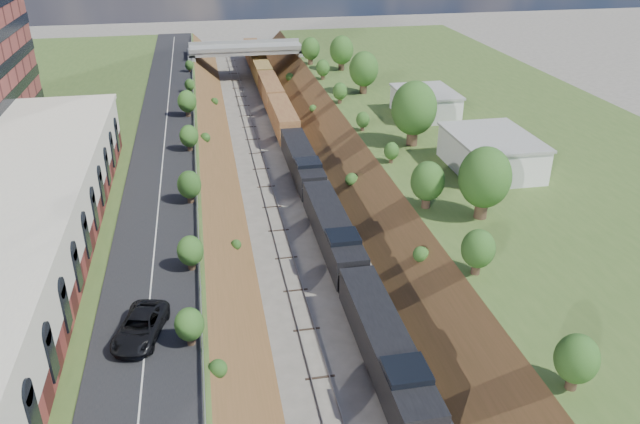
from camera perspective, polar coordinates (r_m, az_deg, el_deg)
The scene contains 15 objects.
platform_left at distance 82.66m, azimuth -26.18°, elevation 1.19°, with size 44.00×180.00×5.00m, color #3E5824.
platform_right at distance 90.22m, azimuth 18.37°, elevation 4.59°, with size 44.00×180.00×5.00m, color #3E5824.
embankment_left at distance 80.39m, azimuth -10.65°, elevation 0.93°, with size 7.07×180.00×7.07m, color brown.
embankment_right at distance 83.06m, azimuth 4.66°, elevation 2.17°, with size 7.07×180.00×7.07m, color brown.
rail_left_track at distance 80.68m, azimuth -4.70°, elevation 1.48°, with size 1.58×180.00×0.18m, color gray.
rail_right_track at distance 81.31m, azimuth -1.06°, elevation 1.78°, with size 1.58×180.00×0.18m, color gray.
road at distance 78.60m, azimuth -14.23°, elevation 3.98°, with size 8.00×180.00×0.10m, color black.
guardrail at distance 78.05m, azimuth -11.28°, elevation 4.53°, with size 0.10×171.00×0.70m.
overpass at distance 138.36m, azimuth -6.74°, elevation 14.02°, with size 24.50×8.30×7.40m.
white_building_near at distance 77.79m, azimuth 15.37°, elevation 5.16°, with size 9.00×12.00×4.00m, color silver.
white_building_far at distance 96.80m, azimuth 9.58°, elevation 9.70°, with size 8.00×10.00×3.60m, color silver.
tree_right_large at distance 64.20m, azimuth 14.84°, elevation 3.02°, with size 5.25×5.25×7.61m.
tree_left_crest at distance 42.45m, azimuth -11.29°, elevation -13.34°, with size 2.45×2.45×3.55m.
freight_train at distance 100.17m, azimuth -3.21°, elevation 8.11°, with size 3.20×128.44×4.73m.
suv at distance 48.27m, azimuth -16.11°, elevation -10.06°, with size 2.93×6.35×1.77m, color black.
Camera 1 is at (-9.90, -12.97, 33.71)m, focal length 35.00 mm.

